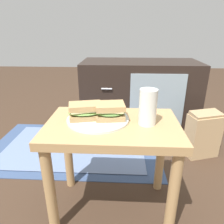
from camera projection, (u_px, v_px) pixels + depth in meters
ground_plane at (112, 206)px, 1.04m from camera, size 8.00×8.00×0.00m
side_table at (112, 142)px, 0.90m from camera, size 0.56×0.36×0.46m
tv_cabinet at (139, 95)px, 1.80m from camera, size 0.96×0.46×0.58m
area_rug at (75, 147)px, 1.55m from camera, size 1.24×0.74×0.01m
plate at (98, 119)px, 0.89m from camera, size 0.27×0.27×0.01m
sandwich_front at (85, 111)px, 0.87m from camera, size 0.16×0.12×0.07m
sandwich_back at (110, 111)px, 0.87m from camera, size 0.14×0.12×0.07m
beer_glass at (148, 108)px, 0.83m from camera, size 0.07×0.07×0.15m
paper_bag at (203, 134)px, 1.40m from camera, size 0.24×0.18×0.32m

